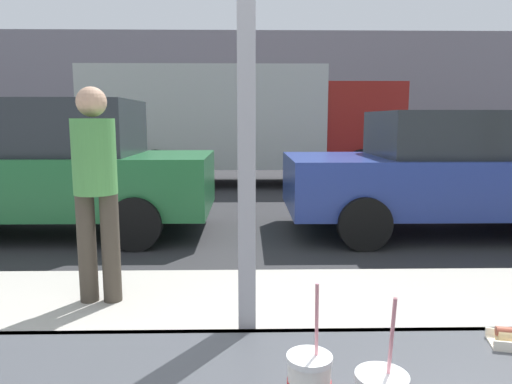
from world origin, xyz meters
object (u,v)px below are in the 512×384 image
box_truck (240,120)px  pedestrian (95,181)px  parked_car_blue (451,171)px  parked_car_green (48,168)px

box_truck → pedestrian: 7.84m
parked_car_blue → box_truck: 5.81m
parked_car_green → parked_car_blue: (5.42, 0.00, -0.05)m
parked_car_green → box_truck: box_truck is taller
parked_car_green → parked_car_blue: size_ratio=1.00×
box_truck → pedestrian: box_truck is taller
pedestrian → box_truck: bearing=82.9°
parked_car_green → pedestrian: bearing=-61.7°
parked_car_blue → box_truck: size_ratio=0.61×
box_truck → parked_car_green: bearing=-116.6°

